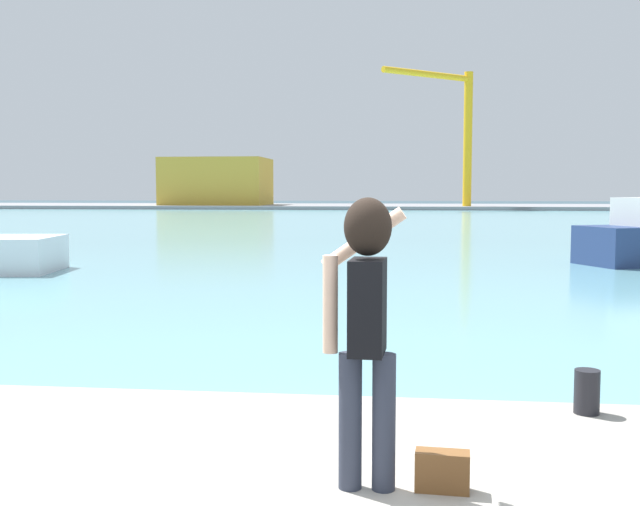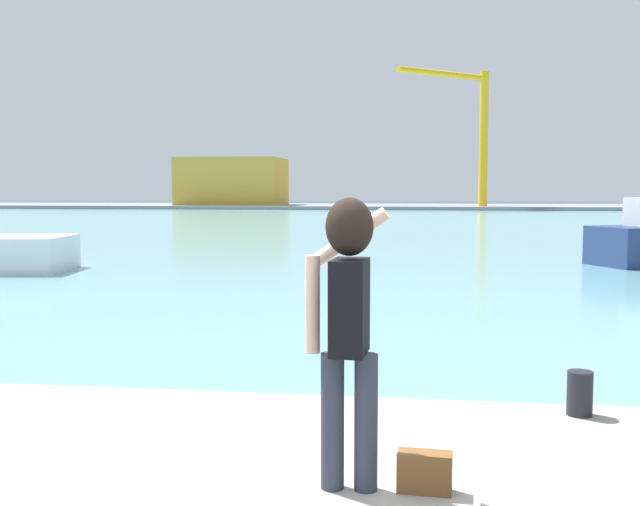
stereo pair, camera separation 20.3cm
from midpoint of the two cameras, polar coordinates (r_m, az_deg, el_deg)
name	(u,v)px [view 1 (the left image)]	position (r m, az deg, el deg)	size (l,w,h in m)	color
ground_plane	(400,222)	(54.46, 5.96, 2.35)	(220.00, 220.00, 0.00)	#334751
harbor_water	(401,221)	(56.46, 5.99, 2.44)	(140.00, 100.00, 0.02)	#6BA8B2
far_shore_dock	(404,207)	(96.44, 6.28, 3.50)	(140.00, 20.00, 0.42)	gray
person_photographer	(366,312)	(4.46, 2.16, -4.49)	(0.53, 0.55, 1.74)	#2D3342
handbag	(442,471)	(4.70, 7.93, -15.97)	(0.32, 0.14, 0.24)	brown
harbor_bollard	(587,392)	(6.46, 18.61, -9.88)	(0.20, 0.20, 0.35)	black
warehouse_left	(217,182)	(97.44, -7.81, 5.36)	(12.74, 9.86, 5.91)	gold
port_crane	(457,122)	(88.97, 10.20, 9.73)	(10.28, 8.89, 15.42)	yellow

